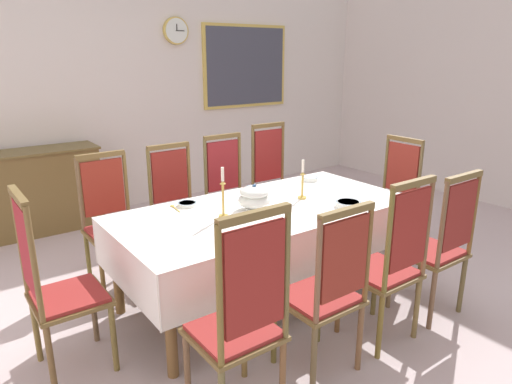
# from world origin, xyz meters

# --- Properties ---
(ground) EXTENTS (7.61, 5.66, 0.04)m
(ground) POSITION_xyz_m (0.00, 0.00, -0.02)
(ground) COLOR #BFABAD
(back_wall) EXTENTS (7.61, 0.08, 3.17)m
(back_wall) POSITION_xyz_m (0.00, 2.87, 1.59)
(back_wall) COLOR silver
(back_wall) RESTS_ON ground
(dining_table) EXTENTS (2.27, 1.08, 0.75)m
(dining_table) POSITION_xyz_m (0.00, -0.03, 0.68)
(dining_table) COLOR brown
(dining_table) RESTS_ON ground
(tablecloth) EXTENTS (2.29, 1.10, 0.36)m
(tablecloth) POSITION_xyz_m (0.00, -0.03, 0.66)
(tablecloth) COLOR white
(tablecloth) RESTS_ON dining_table
(chair_south_a) EXTENTS (0.44, 0.42, 1.20)m
(chair_south_a) POSITION_xyz_m (-0.88, -0.99, 0.60)
(chair_south_a) COLOR brown
(chair_south_a) RESTS_ON ground
(chair_north_a) EXTENTS (0.44, 0.42, 1.10)m
(chair_north_a) POSITION_xyz_m (-0.88, 0.92, 0.56)
(chair_north_a) COLOR brown
(chair_north_a) RESTS_ON ground
(chair_south_b) EXTENTS (0.44, 0.42, 1.10)m
(chair_south_b) POSITION_xyz_m (-0.27, -0.98, 0.56)
(chair_south_b) COLOR brown
(chair_south_b) RESTS_ON ground
(chair_north_b) EXTENTS (0.44, 0.42, 1.11)m
(chair_north_b) POSITION_xyz_m (-0.27, 0.92, 0.57)
(chair_north_b) COLOR brown
(chair_north_b) RESTS_ON ground
(chair_south_c) EXTENTS (0.44, 0.42, 1.16)m
(chair_south_c) POSITION_xyz_m (0.30, -0.98, 0.58)
(chair_south_c) COLOR brown
(chair_south_c) RESTS_ON ground
(chair_north_c) EXTENTS (0.44, 0.42, 1.14)m
(chair_north_c) POSITION_xyz_m (0.30, 0.92, 0.58)
(chair_north_c) COLOR brown
(chair_north_c) RESTS_ON ground
(chair_south_d) EXTENTS (0.44, 0.42, 1.11)m
(chair_south_d) POSITION_xyz_m (0.85, -0.98, 0.57)
(chair_south_d) COLOR brown
(chair_south_d) RESTS_ON ground
(chair_north_d) EXTENTS (0.44, 0.42, 1.20)m
(chair_north_d) POSITION_xyz_m (0.85, 0.92, 0.60)
(chair_north_d) COLOR brown
(chair_north_d) RESTS_ON ground
(chair_head_west) EXTENTS (0.42, 0.44, 1.17)m
(chair_head_west) POSITION_xyz_m (-1.54, -0.03, 0.59)
(chair_head_west) COLOR brown
(chair_head_west) RESTS_ON ground
(chair_head_east) EXTENTS (0.42, 0.44, 1.12)m
(chair_head_east) POSITION_xyz_m (1.54, -0.03, 0.57)
(chair_head_east) COLOR brown
(chair_head_east) RESTS_ON ground
(soup_tureen) EXTENTS (0.25, 0.25, 0.20)m
(soup_tureen) POSITION_xyz_m (-0.10, -0.03, 0.85)
(soup_tureen) COLOR white
(soup_tureen) RESTS_ON tablecloth
(candlestick_west) EXTENTS (0.07, 0.07, 0.37)m
(candlestick_west) POSITION_xyz_m (-0.38, -0.03, 0.90)
(candlestick_west) COLOR gold
(candlestick_west) RESTS_ON tablecloth
(candlestick_east) EXTENTS (0.07, 0.07, 0.32)m
(candlestick_east) POSITION_xyz_m (0.38, -0.03, 0.88)
(candlestick_east) COLOR gold
(candlestick_east) RESTS_ON tablecloth
(bowl_near_left) EXTENTS (0.15, 0.15, 0.03)m
(bowl_near_left) POSITION_xyz_m (-0.46, 0.35, 0.77)
(bowl_near_left) COLOR white
(bowl_near_left) RESTS_ON tablecloth
(bowl_near_right) EXTENTS (0.20, 0.20, 0.04)m
(bowl_near_right) POSITION_xyz_m (0.52, -0.40, 0.78)
(bowl_near_right) COLOR white
(bowl_near_right) RESTS_ON tablecloth
(bowl_far_left) EXTENTS (0.14, 0.14, 0.04)m
(bowl_far_left) POSITION_xyz_m (0.80, 0.33, 0.77)
(bowl_far_left) COLOR white
(bowl_far_left) RESTS_ON tablecloth
(bowl_far_right) EXTENTS (0.14, 0.14, 0.03)m
(bowl_far_right) POSITION_xyz_m (0.20, 0.40, 0.77)
(bowl_far_right) COLOR white
(bowl_far_right) RESTS_ON tablecloth
(spoon_primary) EXTENTS (0.04, 0.18, 0.01)m
(spoon_primary) POSITION_xyz_m (-0.57, 0.38, 0.76)
(spoon_primary) COLOR gold
(spoon_primary) RESTS_ON tablecloth
(spoon_secondary) EXTENTS (0.06, 0.18, 0.01)m
(spoon_secondary) POSITION_xyz_m (0.65, -0.37, 0.76)
(spoon_secondary) COLOR gold
(spoon_secondary) RESTS_ON tablecloth
(sideboard) EXTENTS (1.44, 0.48, 0.90)m
(sideboard) POSITION_xyz_m (-1.19, 2.55, 0.45)
(sideboard) COLOR brown
(sideboard) RESTS_ON ground
(mounted_clock) EXTENTS (0.33, 0.06, 0.33)m
(mounted_clock) POSITION_xyz_m (0.75, 2.80, 2.15)
(mounted_clock) COLOR #D1B251
(framed_painting) EXTENTS (1.37, 0.05, 1.12)m
(framed_painting) POSITION_xyz_m (1.81, 2.80, 1.70)
(framed_painting) COLOR #D1B251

